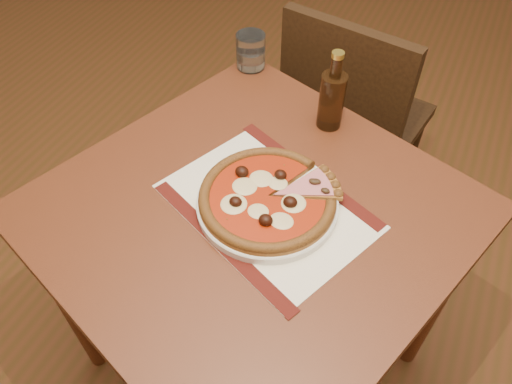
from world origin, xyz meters
TOP-DOWN VIEW (x-y plane):
  - table at (0.09, -0.88)m, footprint 1.02×1.02m
  - chair_far at (0.12, -0.20)m, footprint 0.47×0.47m
  - placemat at (0.12, -0.87)m, footprint 0.50×0.44m
  - plate at (0.12, -0.87)m, footprint 0.29×0.29m
  - pizza at (0.12, -0.87)m, footprint 0.28×0.28m
  - ham_slice at (0.20, -0.79)m, footprint 0.13×0.13m
  - water_glass at (-0.13, -0.43)m, footprint 0.08×0.08m
  - bottle at (0.15, -0.56)m, footprint 0.06×0.06m

SIDE VIEW (x-z plane):
  - chair_far at x=0.12m, z-range 0.06..0.92m
  - table at x=0.09m, z-range 0.27..1.02m
  - placemat at x=0.12m, z-range 0.75..0.75m
  - plate at x=0.12m, z-range 0.75..0.77m
  - ham_slice at x=0.20m, z-range 0.77..0.79m
  - pizza at x=0.12m, z-range 0.76..0.80m
  - water_glass at x=-0.13m, z-range 0.75..0.85m
  - bottle at x=0.15m, z-range 0.73..0.93m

